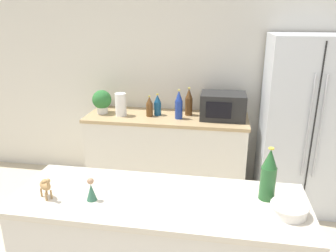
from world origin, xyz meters
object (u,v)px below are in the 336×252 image
back_bottle_0 (179,105)px  camel_figurine (45,185)px  back_bottle_1 (149,107)px  fruit_bowl (289,209)px  wine_bottle (268,175)px  refrigerator (304,124)px  paper_towel_roll (121,105)px  back_bottle_3 (189,102)px  potted_plant (102,101)px  back_bottle_2 (158,105)px  wise_man_figurine_blue (91,191)px  microwave (223,106)px

back_bottle_0 → camel_figurine: 1.97m
back_bottle_1 → fruit_bowl: back_bottle_1 is taller
wine_bottle → back_bottle_1: bearing=121.5°
refrigerator → camel_figurine: (-1.80, -1.90, 0.17)m
refrigerator → fruit_bowl: (-0.48, -1.85, 0.12)m
paper_towel_roll → back_bottle_3: back_bottle_3 is taller
potted_plant → back_bottle_0: bearing=-3.7°
back_bottle_2 → back_bottle_3: bearing=9.9°
back_bottle_0 → fruit_bowl: 2.02m
paper_towel_roll → wise_man_figurine_blue: paper_towel_roll is taller
potted_plant → microwave: 1.37m
refrigerator → back_bottle_3: (-1.21, 0.15, 0.14)m
potted_plant → back_bottle_1: (0.56, -0.02, -0.04)m
paper_towel_roll → fruit_bowl: (1.49, -1.85, 0.00)m
fruit_bowl → wise_man_figurine_blue: 1.06m
back_bottle_3 → fruit_bowl: back_bottle_3 is taller
potted_plant → camel_figurine: 2.00m
refrigerator → back_bottle_3: bearing=172.8°
microwave → wise_man_figurine_blue: 2.10m
back_bottle_0 → fruit_bowl: bearing=-65.8°
back_bottle_0 → fruit_bowl: size_ratio=1.65×
wine_bottle → paper_towel_roll: bearing=129.1°
microwave → camel_figurine: bearing=-115.8°
back_bottle_1 → wise_man_figurine_blue: 1.92m
potted_plant → back_bottle_0: (0.89, -0.06, 0.00)m
microwave → back_bottle_2: microwave is taller
back_bottle_0 → back_bottle_2: size_ratio=1.31×
fruit_bowl → wise_man_figurine_blue: bearing=-178.1°
microwave → camel_figurine: microwave is taller
microwave → refrigerator: bearing=-6.3°
back_bottle_0 → wine_bottle: size_ratio=1.03×
paper_towel_roll → wine_bottle: (1.39, -1.70, 0.11)m
paper_towel_roll → microwave: size_ratio=0.53×
back_bottle_0 → back_bottle_3: back_bottle_0 is taller
paper_towel_roll → back_bottle_0: size_ratio=0.80×
back_bottle_1 → back_bottle_0: bearing=-5.8°
back_bottle_0 → camel_figurine: size_ratio=2.30×
back_bottle_3 → wise_man_figurine_blue: (-0.32, -2.03, 0.00)m
refrigerator → microwave: refrigerator is taller
back_bottle_2 → wise_man_figurine_blue: (0.02, -1.97, 0.04)m
back_bottle_2 → potted_plant: bearing=-177.1°
back_bottle_1 → wise_man_figurine_blue: (0.10, -1.92, 0.04)m
potted_plant → back_bottle_2: size_ratio=1.11×
refrigerator → back_bottle_0: size_ratio=5.63×
back_bottle_3 → wise_man_figurine_blue: size_ratio=2.29×
back_bottle_2 → wine_bottle: bearing=-61.2°
paper_towel_roll → camel_figurine: bearing=-85.1°
back_bottle_3 → wine_bottle: size_ratio=1.01×
wine_bottle → back_bottle_2: bearing=118.8°
potted_plant → wine_bottle: 2.40m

